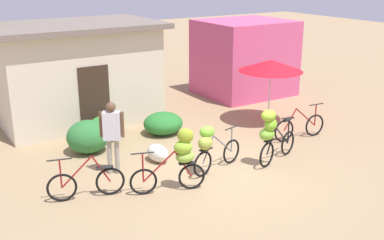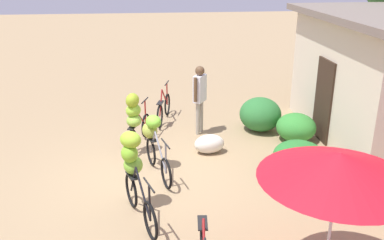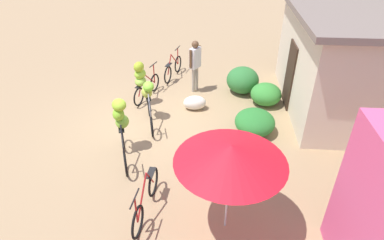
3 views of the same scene
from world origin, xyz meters
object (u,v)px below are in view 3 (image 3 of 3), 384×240
Objects in this scene: bicycle_by_shop at (121,124)px; person_vendor at (195,61)px; building_low at (344,60)px; bicycle_near_pile at (142,79)px; bicycle_center_loaded at (149,99)px; market_umbrella at (231,154)px; bicycle_rightmost at (146,200)px; produce_sack at (195,103)px; bicycle_leftmost at (173,68)px.

bicycle_by_shop is 0.91× the size of person_vendor.
building_low is 6.04m from bicycle_near_pile.
market_umbrella is at bearing 30.46° from bicycle_center_loaded.
bicycle_center_loaded is 2.32m from person_vendor.
building_low is 2.58× the size of market_umbrella.
bicycle_center_loaded is (-3.69, -2.17, -1.11)m from market_umbrella.
bicycle_center_loaded is at bearing 20.43° from bicycle_near_pile.
produce_sack is at bearing 170.38° from bicycle_rightmost.
bicycle_near_pile is 0.93× the size of bicycle_rightmost.
person_vendor reaches higher than bicycle_leftmost.
bicycle_leftmost is 0.99× the size of bicycle_near_pile.
person_vendor is (-1.22, -0.07, 0.87)m from produce_sack.
bicycle_by_shop is at bearing -24.40° from person_vendor.
person_vendor is (-0.71, -4.39, -0.47)m from building_low.
bicycle_leftmost is at bearing 173.54° from bicycle_center_loaded.
market_umbrella reaches higher than bicycle_leftmost.
person_vendor is (-0.88, 1.60, 0.27)m from bicycle_near_pile.
bicycle_near_pile is at bearing -151.65° from market_umbrella.
market_umbrella is 7.04m from bicycle_leftmost.
bicycle_rightmost is at bearing 9.27° from bicycle_center_loaded.
bicycle_center_loaded is at bearing -170.73° from bicycle_rightmost.
building_low is at bearing 102.53° from bicycle_center_loaded.
building_low is at bearing 80.85° from person_vendor.
bicycle_near_pile is 0.91× the size of person_vendor.
bicycle_by_shop is at bearing -153.94° from bicycle_rightmost.
building_low is 3.20× the size of bicycle_by_shop.
bicycle_leftmost reaches higher than produce_sack.
market_umbrella is at bearing 28.35° from bicycle_near_pile.
produce_sack is 0.40× the size of person_vendor.
bicycle_by_shop is (2.61, 0.02, 0.04)m from bicycle_near_pile.
bicycle_by_shop is at bearing -9.02° from bicycle_leftmost.
building_low is 4.55m from produce_sack.
person_vendor reaches higher than bicycle_by_shop.
bicycle_center_loaded is at bearing -60.24° from produce_sack.
person_vendor is (-3.48, 1.58, 0.22)m from bicycle_by_shop.
bicycle_rightmost reaches higher than produce_sack.
bicycle_by_shop is at bearing 0.49° from bicycle_near_pile.
person_vendor reaches higher than bicycle_center_loaded.
market_umbrella is 1.21× the size of bicycle_center_loaded.
bicycle_by_shop reaches higher than bicycle_rightmost.
produce_sack is (0.34, 1.67, -0.60)m from bicycle_near_pile.
bicycle_leftmost is at bearing -156.99° from produce_sack.
market_umbrella reaches higher than bicycle_center_loaded.
market_umbrella is at bearing 15.47° from bicycle_leftmost.
building_low reaches higher than bicycle_rightmost.
produce_sack is at bearing -83.22° from building_low.
building_low is at bearing 114.94° from bicycle_by_shop.
bicycle_rightmost is at bearing 12.01° from bicycle_near_pile.
building_low is 5.66m from bicycle_leftmost.
person_vendor reaches higher than produce_sack.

